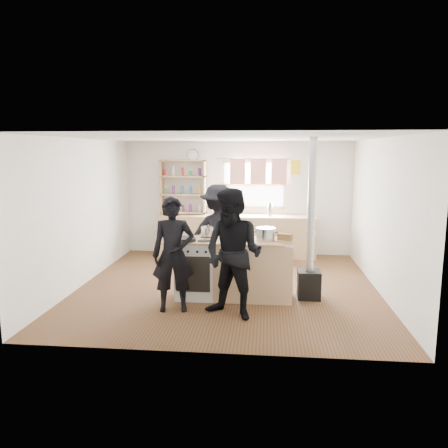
{
  "coord_description": "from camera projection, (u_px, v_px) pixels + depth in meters",
  "views": [
    {
      "loc": [
        0.64,
        -7.16,
        2.29
      ],
      "look_at": [
        -0.05,
        -0.1,
        1.1
      ],
      "focal_mm": 35.0,
      "sensor_mm": 36.0,
      "label": 1
    }
  ],
  "objects": [
    {
      "name": "skillet_greens",
      "position": [
        187.0,
        239.0,
        6.64
      ],
      "size": [
        0.28,
        0.28,
        0.05
      ],
      "color": "black",
      "rests_on": "cooking_island"
    },
    {
      "name": "back_counter",
      "position": [
        237.0,
        236.0,
        9.57
      ],
      "size": [
        3.4,
        0.55,
        0.9
      ],
      "primitive_type": "cube",
      "color": "tan",
      "rests_on": "ground"
    },
    {
      "name": "shelving_unit",
      "position": [
        183.0,
        187.0,
        9.63
      ],
      "size": [
        1.0,
        0.28,
        1.2
      ],
      "color": "tan",
      "rests_on": "back_counter"
    },
    {
      "name": "thermos",
      "position": [
        270.0,
        210.0,
        9.4
      ],
      "size": [
        0.1,
        0.1,
        0.27
      ],
      "primitive_type": "cylinder",
      "color": "silver",
      "rests_on": "back_counter"
    },
    {
      "name": "cooking_island",
      "position": [
        234.0,
        269.0,
        6.83
      ],
      "size": [
        1.97,
        0.64,
        0.93
      ],
      "color": "silver",
      "rests_on": "ground"
    },
    {
      "name": "person_far",
      "position": [
        218.0,
        233.0,
        7.66
      ],
      "size": [
        1.14,
        0.69,
        1.72
      ],
      "primitive_type": "imported",
      "rotation": [
        0.0,
        0.0,
        3.19
      ],
      "color": "black",
      "rests_on": "ground"
    },
    {
      "name": "flue_heater",
      "position": [
        310.0,
        257.0,
        6.78
      ],
      "size": [
        0.35,
        0.35,
        2.5
      ],
      "color": "black",
      "rests_on": "ground"
    },
    {
      "name": "person_near_left",
      "position": [
        173.0,
        255.0,
        6.23
      ],
      "size": [
        0.67,
        0.5,
        1.66
      ],
      "primitive_type": "imported",
      "rotation": [
        0.0,
        0.0,
        0.18
      ],
      "color": "black",
      "rests_on": "ground"
    },
    {
      "name": "roast_tray",
      "position": [
        237.0,
        238.0,
        6.73
      ],
      "size": [
        0.34,
        0.3,
        0.07
      ],
      "color": "silver",
      "rests_on": "cooking_island"
    },
    {
      "name": "stockpot_stove",
      "position": [
        208.0,
        232.0,
        6.99
      ],
      "size": [
        0.22,
        0.22,
        0.18
      ],
      "color": "silver",
      "rests_on": "cooking_island"
    },
    {
      "name": "bread_board",
      "position": [
        285.0,
        238.0,
        6.63
      ],
      "size": [
        0.33,
        0.28,
        0.12
      ],
      "color": "tan",
      "rests_on": "cooking_island"
    },
    {
      "name": "stockpot_counter",
      "position": [
        266.0,
        234.0,
        6.69
      ],
      "size": [
        0.3,
        0.3,
        0.22
      ],
      "color": "#B0B0B3",
      "rests_on": "cooking_island"
    },
    {
      "name": "person_near_right",
      "position": [
        233.0,
        254.0,
        5.95
      ],
      "size": [
        1.08,
        0.99,
        1.8
      ],
      "primitive_type": "imported",
      "rotation": [
        0.0,
        0.0,
        -0.44
      ],
      "color": "black",
      "rests_on": "ground"
    },
    {
      "name": "ground",
      "position": [
        228.0,
        287.0,
        7.47
      ],
      "size": [
        5.0,
        5.0,
        0.01
      ],
      "primitive_type": "cube",
      "color": "brown",
      "rests_on": "ground"
    }
  ]
}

